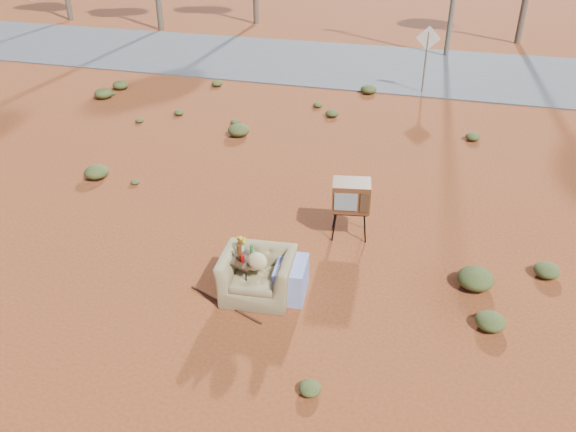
# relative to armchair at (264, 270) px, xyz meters

# --- Properties ---
(ground) EXTENTS (140.00, 140.00, 0.00)m
(ground) POSITION_rel_armchair_xyz_m (0.01, 0.09, -0.47)
(ground) COLOR brown
(ground) RESTS_ON ground
(highway) EXTENTS (140.00, 7.00, 0.04)m
(highway) POSITION_rel_armchair_xyz_m (0.01, 15.09, -0.45)
(highway) COLOR #565659
(highway) RESTS_ON ground
(armchair) EXTENTS (1.42, 1.01, 1.01)m
(armchair) POSITION_rel_armchair_xyz_m (0.00, 0.00, 0.00)
(armchair) COLOR olive
(armchair) RESTS_ON ground
(tv_unit) EXTENTS (0.80, 0.68, 1.13)m
(tv_unit) POSITION_rel_armchair_xyz_m (0.97, 2.26, 0.37)
(tv_unit) COLOR black
(tv_unit) RESTS_ON ground
(side_table) EXTENTS (0.60, 0.60, 0.96)m
(side_table) POSITION_rel_armchair_xyz_m (-0.33, -0.02, 0.23)
(side_table) COLOR #3A2415
(side_table) RESTS_ON ground
(rusty_bar) EXTENTS (1.44, 0.59, 0.04)m
(rusty_bar) POSITION_rel_armchair_xyz_m (-0.50, -0.47, -0.45)
(rusty_bar) COLOR #522A16
(rusty_bar) RESTS_ON ground
(road_sign) EXTENTS (0.78, 0.06, 2.19)m
(road_sign) POSITION_rel_armchair_xyz_m (1.51, 12.09, 1.03)
(road_sign) COLOR brown
(road_sign) RESTS_ON ground
(scrub_patch) EXTENTS (17.49, 8.07, 0.33)m
(scrub_patch) POSITION_rel_armchair_xyz_m (-0.82, 4.50, -0.33)
(scrub_patch) COLOR #4B5625
(scrub_patch) RESTS_ON ground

